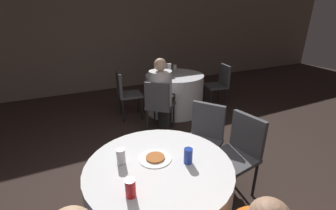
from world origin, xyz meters
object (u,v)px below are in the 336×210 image
person_white_shirt (162,94)px  soda_can_red (130,188)px  chair_near_east (240,148)px  chair_near_northeast (204,134)px  table_far (174,93)px  chair_far_west (125,91)px  soda_can_blue (188,156)px  chair_far_east (220,82)px  bottle_far (169,70)px  pizza_plate_near (155,158)px  soda_can_silver (121,157)px  table_near (160,202)px  chair_far_southwest (159,103)px

person_white_shirt → soda_can_red: (-1.12, -2.00, 0.18)m
chair_near_east → chair_near_northeast: 0.43m
table_far → chair_far_west: (-0.96, 0.09, 0.16)m
chair_far_west → person_white_shirt: bearing=36.5°
soda_can_blue → soda_can_red: same height
chair_far_west → chair_far_east: bearing=87.4°
soda_can_red → bottle_far: bottle_far is taller
chair_far_west → pizza_plate_near: (-0.42, -2.40, 0.21)m
pizza_plate_near → soda_can_silver: (-0.25, 0.06, 0.05)m
table_far → person_white_shirt: bearing=-132.1°
table_near → bottle_far: 2.74m
table_far → chair_far_east: 0.97m
soda_can_silver → pizza_plate_near: bearing=-13.0°
soda_can_silver → soda_can_blue: size_ratio=1.00×
soda_can_blue → soda_can_red: bearing=-164.5°
table_far → chair_near_northeast: size_ratio=1.27×
chair_near_east → chair_far_southwest: same height
chair_far_east → soda_can_silver: chair_far_east is taller
table_near → soda_can_red: 0.56m
chair_near_northeast → soda_can_red: bearing=90.6°
chair_far_west → soda_can_blue: size_ratio=7.12×
chair_near_northeast → soda_can_silver: bearing=76.8°
chair_far_west → chair_far_southwest: 0.86m
soda_can_red → table_near: bearing=36.5°
chair_near_northeast → chair_far_west: bearing=-23.0°
pizza_plate_near → bottle_far: (1.25, 2.30, 0.10)m
chair_far_east → soda_can_silver: 3.31m
pizza_plate_near → soda_can_silver: 0.27m
chair_near_northeast → bottle_far: bearing=-48.0°
chair_near_east → chair_far_west: bearing=4.6°
soda_can_blue → person_white_shirt: bearing=71.4°
chair_far_west → soda_can_blue: (-0.21, -2.55, 0.27)m
bottle_far → chair_far_west: bearing=173.6°
chair_near_northeast → chair_far_southwest: 1.13m
chair_near_east → chair_far_east: same height
chair_far_east → soda_can_silver: (-2.57, -2.06, 0.27)m
chair_far_west → chair_near_east: bearing=18.5°
table_near → pizza_plate_near: pizza_plate_near is taller
table_far → soda_can_silver: (-1.63, -2.24, 0.43)m
chair_far_west → bottle_far: (0.83, -0.09, 0.32)m
chair_far_southwest → person_white_shirt: size_ratio=0.73×
chair_far_east → bottle_far: bottle_far is taller
chair_far_west → chair_near_northeast: bearing=16.7°
soda_can_red → soda_can_silver: bearing=84.4°
table_near → chair_near_northeast: 0.98m
pizza_plate_near → bottle_far: bottle_far is taller
chair_near_northeast → soda_can_silver: chair_near_northeast is taller
chair_near_northeast → chair_far_east: same height
chair_near_northeast → chair_far_west: (-0.38, 1.93, 0.00)m
soda_can_silver → soda_can_blue: 0.51m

